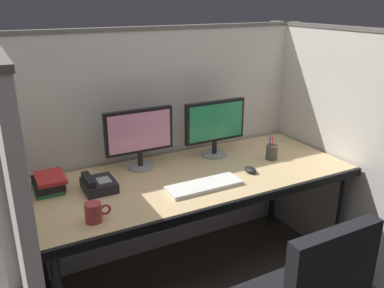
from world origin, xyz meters
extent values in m
cube|color=beige|center=(0.00, 0.74, 0.78)|extent=(2.20, 0.05, 1.55)
cube|color=#605B56|center=(0.00, 0.74, 1.56)|extent=(2.21, 0.06, 0.02)
cube|color=beige|center=(-0.99, 0.20, 0.78)|extent=(0.05, 1.40, 1.55)
cube|color=beige|center=(0.99, 0.20, 0.78)|extent=(0.05, 1.40, 1.55)
cube|color=#605B56|center=(0.99, 0.20, 1.56)|extent=(0.06, 1.41, 0.02)
cube|color=tan|center=(0.00, 0.30, 0.72)|extent=(1.90, 0.80, 0.04)
cube|color=black|center=(0.00, -0.09, 0.72)|extent=(1.90, 0.02, 0.05)
cylinder|color=black|center=(0.89, -0.04, 0.35)|extent=(0.04, 0.04, 0.70)
cylinder|color=black|center=(-0.89, 0.64, 0.35)|extent=(0.04, 0.04, 0.70)
cylinder|color=black|center=(0.89, 0.64, 0.35)|extent=(0.04, 0.04, 0.70)
cube|color=black|center=(-0.03, -0.80, 0.73)|extent=(0.40, 0.06, 0.48)
cylinder|color=gray|center=(-0.25, 0.56, 0.75)|extent=(0.17, 0.17, 0.01)
cylinder|color=black|center=(-0.25, 0.56, 0.80)|extent=(0.03, 0.03, 0.09)
cube|color=black|center=(-0.25, 0.56, 0.98)|extent=(0.43, 0.03, 0.27)
cube|color=pink|center=(-0.25, 0.54, 0.98)|extent=(0.39, 0.01, 0.23)
cylinder|color=gray|center=(0.26, 0.53, 0.75)|extent=(0.17, 0.17, 0.01)
cylinder|color=black|center=(0.26, 0.53, 0.80)|extent=(0.03, 0.03, 0.09)
cube|color=black|center=(0.26, 0.53, 0.98)|extent=(0.43, 0.03, 0.27)
cube|color=#268C59|center=(0.26, 0.51, 0.98)|extent=(0.39, 0.01, 0.23)
cube|color=silver|center=(-0.04, 0.13, 0.75)|extent=(0.43, 0.15, 0.02)
ellipsoid|color=black|center=(0.31, 0.18, 0.76)|extent=(0.06, 0.10, 0.03)
cylinder|color=#59595B|center=(0.31, 0.20, 0.77)|extent=(0.01, 0.01, 0.01)
cylinder|color=#4C4742|center=(0.56, 0.29, 0.79)|extent=(0.08, 0.08, 0.09)
cylinder|color=red|center=(0.55, 0.28, 0.82)|extent=(0.01, 0.01, 0.15)
cylinder|color=#263FB2|center=(0.55, 0.30, 0.83)|extent=(0.01, 0.01, 0.16)
cylinder|color=black|center=(0.56, 0.30, 0.82)|extent=(0.01, 0.01, 0.14)
cube|color=#26723F|center=(-0.82, 0.50, 0.75)|extent=(0.15, 0.21, 0.02)
cube|color=black|center=(-0.81, 0.50, 0.78)|extent=(0.15, 0.21, 0.04)
cube|color=#B22626|center=(-0.80, 0.50, 0.81)|extent=(0.15, 0.21, 0.02)
cylinder|color=#993333|center=(-0.68, 0.06, 0.79)|extent=(0.08, 0.08, 0.09)
torus|color=#993333|center=(-0.62, 0.06, 0.79)|extent=(0.06, 0.01, 0.06)
cube|color=black|center=(-0.57, 0.37, 0.77)|extent=(0.17, 0.19, 0.06)
cube|color=black|center=(-0.62, 0.37, 0.81)|extent=(0.04, 0.17, 0.03)
cube|color=gray|center=(-0.54, 0.36, 0.80)|extent=(0.07, 0.09, 0.00)
camera|label=1|loc=(-1.04, -1.63, 1.73)|focal=37.54mm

